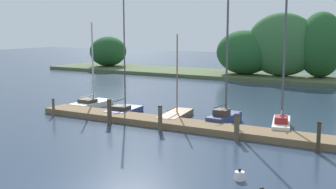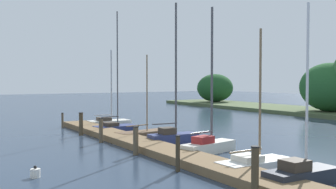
# 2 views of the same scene
# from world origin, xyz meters

# --- Properties ---
(dock_pier) EXTENTS (22.92, 1.80, 0.35)m
(dock_pier) POSITION_xyz_m (0.00, 11.21, 0.18)
(dock_pier) COLOR brown
(dock_pier) RESTS_ON ground
(sailboat_0) EXTENTS (1.54, 3.42, 5.91)m
(sailboat_0) POSITION_xyz_m (-10.25, 13.66, 0.31)
(sailboat_0) COLOR silver
(sailboat_0) RESTS_ON ground
(sailboat_1) EXTENTS (1.64, 3.17, 8.33)m
(sailboat_1) POSITION_xyz_m (-6.84, 12.72, 0.36)
(sailboat_1) COLOR navy
(sailboat_1) RESTS_ON ground
(sailboat_2) EXTENTS (1.67, 3.88, 5.15)m
(sailboat_2) POSITION_xyz_m (-3.25, 13.19, 0.23)
(sailboat_2) COLOR brown
(sailboat_2) RESTS_ON ground
(sailboat_3) EXTENTS (1.22, 2.97, 7.88)m
(sailboat_3) POSITION_xyz_m (-0.12, 13.34, 0.53)
(sailboat_3) COLOR navy
(sailboat_3) RESTS_ON ground
(sailboat_4) EXTENTS (1.61, 3.50, 7.14)m
(sailboat_4) POSITION_xyz_m (3.18, 13.37, 0.47)
(sailboat_4) COLOR silver
(sailboat_4) RESTS_ON ground
(sailboat_5) EXTENTS (1.33, 3.52, 5.64)m
(sailboat_5) POSITION_xyz_m (7.02, 12.84, 0.30)
(sailboat_5) COLOR white
(sailboat_5) RESTS_ON ground
(sailboat_6) EXTENTS (1.07, 3.02, 6.22)m
(sailboat_6) POSITION_xyz_m (9.56, 12.58, 0.40)
(sailboat_6) COLOR #232833
(sailboat_6) RESTS_ON ground
(mooring_piling_0) EXTENTS (0.18, 0.18, 1.13)m
(mooring_piling_0) POSITION_xyz_m (-10.33, 9.94, 0.57)
(mooring_piling_0) COLOR brown
(mooring_piling_0) RESTS_ON ground
(mooring_piling_1) EXTENTS (0.29, 0.29, 1.48)m
(mooring_piling_1) POSITION_xyz_m (-5.87, 9.87, 0.75)
(mooring_piling_1) COLOR #4C3D28
(mooring_piling_1) RESTS_ON ground
(mooring_piling_2) EXTENTS (0.26, 0.26, 1.41)m
(mooring_piling_2) POSITION_xyz_m (-2.49, 9.92, 0.71)
(mooring_piling_2) COLOR brown
(mooring_piling_2) RESTS_ON ground
(mooring_piling_3) EXTENTS (0.29, 0.29, 1.38)m
(mooring_piling_3) POSITION_xyz_m (1.85, 9.99, 0.70)
(mooring_piling_3) COLOR brown
(mooring_piling_3) RESTS_ON ground
(mooring_piling_4) EXTENTS (0.20, 0.20, 1.42)m
(mooring_piling_4) POSITION_xyz_m (5.73, 9.90, 0.72)
(mooring_piling_4) COLOR #3D3323
(mooring_piling_4) RESTS_ON ground
(mooring_piling_5) EXTENTS (0.27, 0.27, 1.61)m
(mooring_piling_5) POSITION_xyz_m (9.91, 10.01, 0.81)
(mooring_piling_5) COLOR #4C3D28
(mooring_piling_5) RESTS_ON ground
(channel_buoy_1) EXTENTS (0.36, 0.36, 0.45)m
(channel_buoy_1) POSITION_xyz_m (3.85, 4.90, 0.17)
(channel_buoy_1) COLOR white
(channel_buoy_1) RESTS_ON ground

